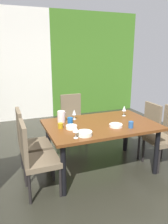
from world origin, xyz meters
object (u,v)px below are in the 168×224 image
object	(u,v)px
serving_bowl_west	(85,133)
cup_left	(131,125)
chair_right_far	(146,125)
cup_near_window	(70,120)
chair_left_far	(29,140)
cup_north	(60,126)
wine_glass_right	(124,109)
chair_right_near	(167,134)
wine_glass_front	(76,129)
serving_bowl_rear	(71,127)
chair_left_near	(35,156)
chair_head_far	(73,116)
serving_bowl_center	(116,125)
wine_glass_east	(74,112)
pitcher_near_shelf	(61,116)
dining_table	(101,129)

from	to	relation	value
serving_bowl_west	cup_left	size ratio (longest dim) A/B	2.11
chair_right_far	cup_near_window	bearing A→B (deg)	93.31
chair_right_far	chair_left_far	xyz separation A→B (m)	(-2.06, 0.00, 0.04)
cup_north	wine_glass_right	bearing A→B (deg)	10.18
chair_right_near	cup_north	world-z (taller)	chair_right_near
cup_near_window	chair_right_near	bearing A→B (deg)	-16.41
chair_left_far	cup_near_window	bearing A→B (deg)	82.19
chair_right_near	serving_bowl_west	world-z (taller)	chair_right_near
wine_glass_front	serving_bowl_rear	size ratio (longest dim) A/B	1.04
chair_left_near	chair_head_far	distance (m)	1.78
chair_left_far	serving_bowl_center	bearing A→B (deg)	68.55
chair_head_far	wine_glass_east	world-z (taller)	chair_head_far
chair_left_near	cup_left	distance (m)	1.37
wine_glass_front	serving_bowl_center	distance (m)	0.71
chair_right_near	pitcher_near_shelf	bearing A→B (deg)	70.51
serving_bowl_west	chair_left_near	bearing A→B (deg)	171.34
wine_glass_east	pitcher_near_shelf	xyz separation A→B (m)	(-0.22, -0.05, -0.02)
cup_north	chair_right_far	bearing A→B (deg)	8.16
dining_table	pitcher_near_shelf	xyz separation A→B (m)	(-0.53, 0.29, 0.17)
chair_head_far	chair_left_far	world-z (taller)	chair_left_far
wine_glass_east	pitcher_near_shelf	size ratio (longest dim) A/B	0.93
serving_bowl_rear	cup_left	distance (m)	0.84
chair_right_near	serving_bowl_rear	xyz separation A→B (m)	(-1.51, 0.20, 0.25)
chair_head_far	serving_bowl_west	bearing A→B (deg)	77.13
serving_bowl_center	cup_north	world-z (taller)	cup_north
serving_bowl_center	wine_glass_right	bearing A→B (deg)	47.64
wine_glass_east	serving_bowl_west	distance (m)	0.71
chair_left_far	serving_bowl_west	xyz separation A→B (m)	(0.64, -0.61, 0.23)
chair_left_far	serving_bowl_rear	bearing A→B (deg)	60.88
dining_table	serving_bowl_center	size ratio (longest dim) A/B	8.67
serving_bowl_rear	pitcher_near_shelf	world-z (taller)	pitcher_near_shelf
chair_head_far	chair_right_near	size ratio (longest dim) A/B	0.99
serving_bowl_rear	cup_near_window	world-z (taller)	cup_near_window
dining_table	serving_bowl_rear	bearing A→B (deg)	-173.58
serving_bowl_west	serving_bowl_rear	bearing A→B (deg)	104.95
cup_left	serving_bowl_center	bearing A→B (deg)	146.48
chair_left_near	chair_left_far	size ratio (longest dim) A/B	0.97
chair_left_far	chair_right_near	bearing A→B (deg)	76.07
chair_right_near	cup_left	xyz separation A→B (m)	(-0.72, -0.06, 0.27)
serving_bowl_west	pitcher_near_shelf	bearing A→B (deg)	101.03
serving_bowl_west	dining_table	bearing A→B (deg)	41.51
chair_head_far	cup_left	xyz separation A→B (m)	(0.35, -1.54, 0.27)
chair_head_far	serving_bowl_center	world-z (taller)	chair_head_far
chair_right_near	wine_glass_east	distance (m)	1.50
wine_glass_right	serving_bowl_center	bearing A→B (deg)	-132.36
chair_left_far	wine_glass_right	xyz separation A→B (m)	(1.57, -0.03, 0.33)
wine_glass_east	serving_bowl_west	world-z (taller)	wine_glass_east
wine_glass_east	serving_bowl_rear	distance (m)	0.45
serving_bowl_west	pitcher_near_shelf	world-z (taller)	pitcher_near_shelf
wine_glass_right	serving_bowl_rear	bearing A→B (deg)	-164.46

